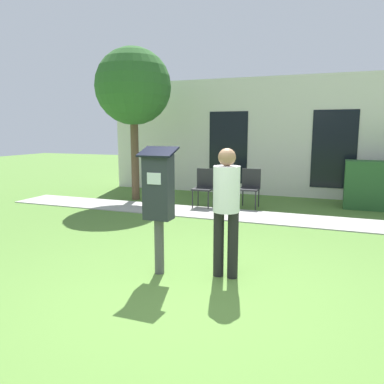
% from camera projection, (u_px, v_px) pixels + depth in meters
% --- Properties ---
extents(ground_plane, '(40.00, 40.00, 0.00)m').
position_uv_depth(ground_plane, '(191.00, 293.00, 4.15)').
color(ground_plane, '#517A33').
extents(sidewalk, '(12.00, 1.10, 0.02)m').
position_uv_depth(sidewalk, '(258.00, 217.00, 7.76)').
color(sidewalk, '#A3A099').
rests_on(sidewalk, ground).
extents(building_facade, '(10.00, 0.26, 3.20)m').
position_uv_depth(building_facade, '(280.00, 137.00, 10.12)').
color(building_facade, silver).
rests_on(building_facade, ground).
extents(parking_meter, '(0.44, 0.31, 1.59)m').
position_uv_depth(parking_meter, '(158.00, 194.00, 4.58)').
color(parking_meter, '#4C4C4C').
rests_on(parking_meter, ground).
extents(person_standing, '(0.32, 0.32, 1.58)m').
position_uv_depth(person_standing, '(226.00, 203.00, 4.48)').
color(person_standing, black).
rests_on(person_standing, ground).
extents(outdoor_chair_left, '(0.44, 0.44, 0.90)m').
position_uv_depth(outdoor_chair_left, '(204.00, 185.00, 8.74)').
color(outdoor_chair_left, '#262628').
rests_on(outdoor_chair_left, ground).
extents(outdoor_chair_middle, '(0.44, 0.44, 0.90)m').
position_uv_depth(outdoor_chair_middle, '(250.00, 185.00, 8.71)').
color(outdoor_chair_middle, '#262628').
rests_on(outdoor_chair_middle, ground).
extents(tree, '(1.90, 1.90, 3.82)m').
position_uv_depth(tree, '(133.00, 87.00, 9.31)').
color(tree, brown).
rests_on(tree, ground).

